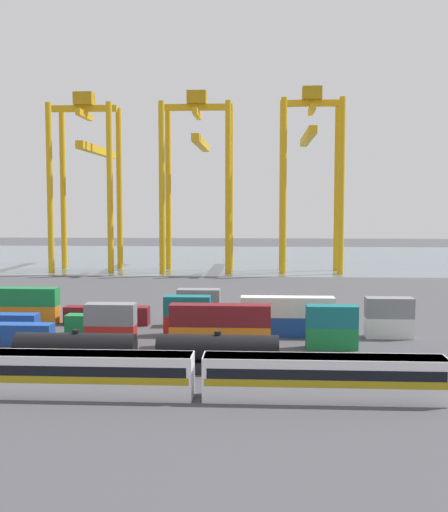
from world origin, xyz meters
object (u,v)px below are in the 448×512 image
at_px(freight_tank_row, 76,351).
at_px(gantry_crane_west, 88,165).
at_px(shipping_container_21, 17,315).
at_px(shipping_container_17, 389,328).
at_px(shipping_container_5, 220,337).
at_px(shipping_container_15, 287,326).
at_px(shipping_container_24, 199,316).
at_px(gantry_crane_central, 198,163).
at_px(gantry_crane_east, 310,160).
at_px(shipping_container_12, 89,324).
at_px(shipping_container_13, 187,325).
at_px(passenger_train, 75,372).

height_order(freight_tank_row, gantry_crane_west, gantry_crane_west).
bearing_deg(shipping_container_21, shipping_container_17, -7.54).
relative_size(shipping_container_5, shipping_container_15, 1.00).
bearing_deg(shipping_container_21, shipping_container_24, 0.00).
relative_size(shipping_container_15, gantry_crane_central, 0.26).
height_order(shipping_container_5, gantry_crane_east, gantry_crane_east).
distance_m(shipping_container_5, gantry_crane_east, 95.79).
distance_m(shipping_container_12, shipping_container_15, 26.13).
relative_size(shipping_container_17, shipping_container_21, 0.50).
distance_m(shipping_container_13, shipping_container_24, 6.89).
bearing_deg(shipping_container_5, gantry_crane_east, 79.01).
distance_m(freight_tank_row, gantry_crane_west, 107.70).
relative_size(passenger_train, shipping_container_21, 5.41).
bearing_deg(shipping_container_5, shipping_container_12, 158.97).
relative_size(shipping_container_5, shipping_container_21, 1.00).
relative_size(shipping_container_12, shipping_container_24, 1.00).
height_order(passenger_train, shipping_container_5, passenger_train).
xyz_separation_m(shipping_container_15, shipping_container_24, (-12.24, 6.85, 0.00)).
xyz_separation_m(gantry_crane_west, gantry_crane_east, (57.79, 0.11, 0.97)).
bearing_deg(freight_tank_row, shipping_container_15, 38.71).
height_order(passenger_train, shipping_container_21, passenger_train).
xyz_separation_m(shipping_container_21, gantry_crane_east, (47.80, 76.48, 27.17)).
bearing_deg(freight_tank_row, passenger_train, -74.02).
xyz_separation_m(freight_tank_row, shipping_container_5, (14.30, 11.29, -0.67)).
bearing_deg(gantry_crane_east, shipping_container_24, -105.64).
xyz_separation_m(shipping_container_5, shipping_container_21, (-30.29, 13.69, 0.00)).
bearing_deg(passenger_train, shipping_container_12, 102.63).
relative_size(shipping_container_21, gantry_crane_east, 0.26).
xyz_separation_m(shipping_container_13, shipping_container_17, (26.13, 0.00, 0.00)).
bearing_deg(shipping_container_17, freight_tank_row, -153.07).
bearing_deg(gantry_crane_west, passenger_train, -75.49).
height_order(shipping_container_15, gantry_crane_central, gantry_crane_central).
height_order(shipping_container_21, gantry_crane_central, gantry_crane_central).
xyz_separation_m(shipping_container_13, shipping_container_21, (-25.56, 6.85, 0.00)).
bearing_deg(shipping_container_21, shipping_container_5, -24.32).
relative_size(passenger_train, shipping_container_15, 5.41).
bearing_deg(gantry_crane_west, shipping_container_15, -59.71).
distance_m(shipping_container_15, gantry_crane_east, 88.12).
bearing_deg(shipping_container_5, shipping_container_13, 124.68).
xyz_separation_m(shipping_container_15, shipping_container_17, (13.07, 0.00, 0.00)).
distance_m(shipping_container_21, gantry_crane_east, 94.19).
relative_size(shipping_container_5, shipping_container_12, 2.00).
bearing_deg(freight_tank_row, gantry_crane_west, 104.38).
bearing_deg(passenger_train, gantry_crane_east, 75.17).
relative_size(shipping_container_12, gantry_crane_east, 0.13).
xyz_separation_m(passenger_train, shipping_container_13, (7.00, 27.10, -0.84)).
xyz_separation_m(shipping_container_17, shipping_container_21, (-51.69, 6.85, 0.00)).
bearing_deg(shipping_container_5, passenger_train, -120.08).
xyz_separation_m(shipping_container_12, shipping_container_13, (13.07, 0.00, 0.00)).
height_order(shipping_container_12, shipping_container_21, same).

